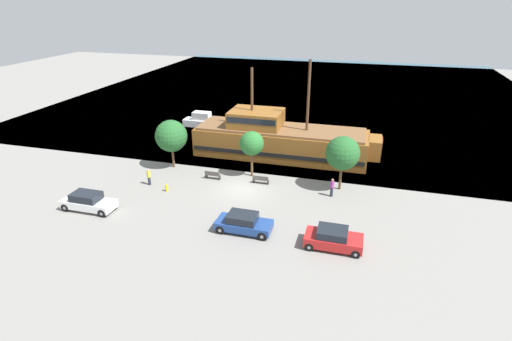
{
  "coord_description": "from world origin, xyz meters",
  "views": [
    {
      "loc": [
        10.29,
        -32.13,
        16.87
      ],
      "look_at": [
        0.81,
        2.0,
        1.2
      ],
      "focal_mm": 28.0,
      "sensor_mm": 36.0,
      "label": 1
    }
  ],
  "objects_px": {
    "fire_hydrant": "(167,187)",
    "pedestrian_walking_near": "(332,187)",
    "pedestrian_walking_far": "(149,177)",
    "moored_boat_outer": "(204,121)",
    "moored_boat_dockside": "(353,139)",
    "bench_promenade_west": "(213,175)",
    "parked_car_curb_front": "(244,223)",
    "bench_promenade_east": "(261,180)",
    "pirate_ship": "(279,139)",
    "parked_car_curb_mid": "(88,202)",
    "parked_car_curb_rear": "(333,238)"
  },
  "relations": [
    {
      "from": "parked_car_curb_mid",
      "to": "pedestrian_walking_far",
      "type": "height_order",
      "value": "pedestrian_walking_far"
    },
    {
      "from": "parked_car_curb_rear",
      "to": "bench_promenade_east",
      "type": "height_order",
      "value": "parked_car_curb_rear"
    },
    {
      "from": "moored_boat_dockside",
      "to": "bench_promenade_west",
      "type": "xyz_separation_m",
      "value": [
        -12.86,
        -13.86,
        -0.33
      ]
    },
    {
      "from": "pirate_ship",
      "to": "pedestrian_walking_far",
      "type": "relative_size",
      "value": 12.42
    },
    {
      "from": "parked_car_curb_rear",
      "to": "bench_promenade_east",
      "type": "bearing_deg",
      "value": 131.17
    },
    {
      "from": "pirate_ship",
      "to": "bench_promenade_east",
      "type": "xyz_separation_m",
      "value": [
        -0.08,
        -7.76,
        -1.5
      ]
    },
    {
      "from": "moored_boat_dockside",
      "to": "parked_car_curb_mid",
      "type": "height_order",
      "value": "moored_boat_dockside"
    },
    {
      "from": "moored_boat_dockside",
      "to": "moored_boat_outer",
      "type": "xyz_separation_m",
      "value": [
        -20.27,
        2.08,
        -0.02
      ]
    },
    {
      "from": "pirate_ship",
      "to": "parked_car_curb_mid",
      "type": "bearing_deg",
      "value": -127.74
    },
    {
      "from": "parked_car_curb_front",
      "to": "pedestrian_walking_far",
      "type": "relative_size",
      "value": 2.62
    },
    {
      "from": "parked_car_curb_front",
      "to": "pedestrian_walking_far",
      "type": "bearing_deg",
      "value": 153.93
    },
    {
      "from": "pirate_ship",
      "to": "moored_boat_dockside",
      "type": "height_order",
      "value": "pirate_ship"
    },
    {
      "from": "moored_boat_dockside",
      "to": "pedestrian_walking_near",
      "type": "bearing_deg",
      "value": -94.26
    },
    {
      "from": "moored_boat_outer",
      "to": "parked_car_curb_mid",
      "type": "xyz_separation_m",
      "value": [
        -0.5,
        -24.6,
        0.03
      ]
    },
    {
      "from": "moored_boat_dockside",
      "to": "parked_car_curb_mid",
      "type": "distance_m",
      "value": 30.63
    },
    {
      "from": "moored_boat_dockside",
      "to": "fire_hydrant",
      "type": "relative_size",
      "value": 8.92
    },
    {
      "from": "pirate_ship",
      "to": "moored_boat_outer",
      "type": "relative_size",
      "value": 3.41
    },
    {
      "from": "parked_car_curb_front",
      "to": "parked_car_curb_rear",
      "type": "distance_m",
      "value": 6.88
    },
    {
      "from": "pirate_ship",
      "to": "pedestrian_walking_near",
      "type": "bearing_deg",
      "value": -51.59
    },
    {
      "from": "moored_boat_dockside",
      "to": "pedestrian_walking_far",
      "type": "distance_m",
      "value": 24.76
    },
    {
      "from": "moored_boat_dockside",
      "to": "parked_car_curb_rear",
      "type": "height_order",
      "value": "moored_boat_dockside"
    },
    {
      "from": "pirate_ship",
      "to": "parked_car_curb_mid",
      "type": "xyz_separation_m",
      "value": [
        -12.88,
        -16.64,
        -1.16
      ]
    },
    {
      "from": "pirate_ship",
      "to": "pedestrian_walking_far",
      "type": "distance_m",
      "value": 15.06
    },
    {
      "from": "parked_car_curb_front",
      "to": "moored_boat_outer",
      "type": "bearing_deg",
      "value": 118.56
    },
    {
      "from": "parked_car_curb_front",
      "to": "parked_car_curb_mid",
      "type": "xyz_separation_m",
      "value": [
        -13.72,
        -0.3,
        0.03
      ]
    },
    {
      "from": "pirate_ship",
      "to": "parked_car_curb_mid",
      "type": "relative_size",
      "value": 4.46
    },
    {
      "from": "pedestrian_walking_far",
      "to": "parked_car_curb_front",
      "type": "bearing_deg",
      "value": -26.07
    },
    {
      "from": "moored_boat_outer",
      "to": "parked_car_curb_mid",
      "type": "relative_size",
      "value": 1.31
    },
    {
      "from": "bench_promenade_east",
      "to": "bench_promenade_west",
      "type": "xyz_separation_m",
      "value": [
        -4.89,
        -0.24,
        -0.0
      ]
    },
    {
      "from": "moored_boat_dockside",
      "to": "parked_car_curb_rear",
      "type": "relative_size",
      "value": 1.65
    },
    {
      "from": "parked_car_curb_mid",
      "to": "pedestrian_walking_far",
      "type": "relative_size",
      "value": 2.78
    },
    {
      "from": "parked_car_curb_front",
      "to": "parked_car_curb_rear",
      "type": "xyz_separation_m",
      "value": [
        6.87,
        -0.33,
        0.01
      ]
    },
    {
      "from": "parked_car_curb_front",
      "to": "bench_promenade_east",
      "type": "xyz_separation_m",
      "value": [
        -0.92,
        8.58,
        -0.31
      ]
    },
    {
      "from": "moored_boat_dockside",
      "to": "moored_boat_outer",
      "type": "height_order",
      "value": "moored_boat_outer"
    },
    {
      "from": "pedestrian_walking_far",
      "to": "moored_boat_outer",
      "type": "bearing_deg",
      "value": 96.1
    },
    {
      "from": "parked_car_curb_mid",
      "to": "parked_car_curb_rear",
      "type": "relative_size",
      "value": 1.1
    },
    {
      "from": "bench_promenade_east",
      "to": "moored_boat_dockside",
      "type": "bearing_deg",
      "value": 59.68
    },
    {
      "from": "parked_car_curb_front",
      "to": "fire_hydrant",
      "type": "xyz_separation_m",
      "value": [
        -8.95,
        4.63,
        -0.33
      ]
    },
    {
      "from": "fire_hydrant",
      "to": "pedestrian_walking_near",
      "type": "distance_m",
      "value": 15.25
    },
    {
      "from": "parked_car_curb_mid",
      "to": "pirate_ship",
      "type": "bearing_deg",
      "value": 52.26
    },
    {
      "from": "pirate_ship",
      "to": "parked_car_curb_front",
      "type": "relative_size",
      "value": 4.74
    },
    {
      "from": "pedestrian_walking_near",
      "to": "pedestrian_walking_far",
      "type": "height_order",
      "value": "pedestrian_walking_near"
    },
    {
      "from": "pirate_ship",
      "to": "pedestrian_walking_far",
      "type": "bearing_deg",
      "value": -133.7
    },
    {
      "from": "pedestrian_walking_near",
      "to": "pedestrian_walking_far",
      "type": "relative_size",
      "value": 1.07
    },
    {
      "from": "moored_boat_dockside",
      "to": "parked_car_curb_rear",
      "type": "xyz_separation_m",
      "value": [
        -0.18,
        -22.54,
        -0.01
      ]
    },
    {
      "from": "parked_car_curb_front",
      "to": "parked_car_curb_rear",
      "type": "bearing_deg",
      "value": -2.72
    },
    {
      "from": "fire_hydrant",
      "to": "pedestrian_walking_far",
      "type": "relative_size",
      "value": 0.47
    },
    {
      "from": "bench_promenade_west",
      "to": "moored_boat_dockside",
      "type": "bearing_deg",
      "value": 47.16
    },
    {
      "from": "parked_car_curb_rear",
      "to": "pirate_ship",
      "type": "bearing_deg",
      "value": 114.83
    },
    {
      "from": "parked_car_curb_mid",
      "to": "pedestrian_walking_near",
      "type": "height_order",
      "value": "pedestrian_walking_near"
    }
  ]
}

